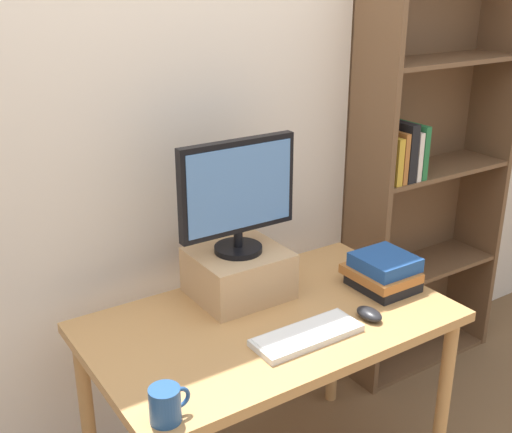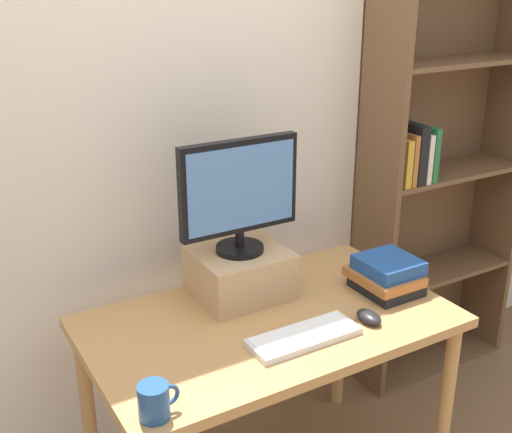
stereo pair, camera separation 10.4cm
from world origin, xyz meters
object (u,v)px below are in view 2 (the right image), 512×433
object	(u,v)px
book_stack	(386,275)
computer_monitor	(238,193)
bookshelf_unit	(435,170)
keyboard	(304,336)
desk	(269,340)
coffee_mug	(155,401)
computer_mouse	(369,317)
riser_box	(239,273)

from	to	relation	value
book_stack	computer_monitor	bearing A→B (deg)	152.78
bookshelf_unit	keyboard	world-z (taller)	bookshelf_unit
computer_monitor	book_stack	xyz separation A→B (m)	(0.48, -0.25, -0.33)
computer_monitor	book_stack	bearing A→B (deg)	-27.22
desk	computer_monitor	distance (m)	0.52
coffee_mug	computer_mouse	bearing A→B (deg)	6.90
book_stack	coffee_mug	xyz separation A→B (m)	(-1.00, -0.24, -0.01)
keyboard	riser_box	bearing A→B (deg)	94.21
desk	bookshelf_unit	world-z (taller)	bookshelf_unit
book_stack	desk	bearing A→B (deg)	174.41
computer_mouse	book_stack	bearing A→B (deg)	36.07
keyboard	coffee_mug	world-z (taller)	coffee_mug
bookshelf_unit	coffee_mug	bearing A→B (deg)	-157.70
desk	book_stack	world-z (taller)	book_stack
computer_mouse	riser_box	bearing A→B (deg)	125.43
book_stack	riser_box	bearing A→B (deg)	152.64
desk	bookshelf_unit	distance (m)	1.24
desk	riser_box	xyz separation A→B (m)	(-0.00, 0.20, 0.17)
computer_monitor	computer_mouse	world-z (taller)	computer_monitor
computer_monitor	coffee_mug	size ratio (longest dim) A/B	3.83
desk	riser_box	size ratio (longest dim) A/B	3.81
coffee_mug	desk	bearing A→B (deg)	28.64
keyboard	coffee_mug	distance (m)	0.56
desk	book_stack	distance (m)	0.50
bookshelf_unit	keyboard	bearing A→B (deg)	-152.92
computer_monitor	book_stack	distance (m)	0.63
bookshelf_unit	computer_monitor	xyz separation A→B (m)	(-1.13, -0.19, 0.14)
desk	riser_box	distance (m)	0.27
bookshelf_unit	computer_mouse	xyz separation A→B (m)	(-0.85, -0.58, -0.23)
bookshelf_unit	riser_box	distance (m)	1.16
desk	coffee_mug	world-z (taller)	coffee_mug
bookshelf_unit	riser_box	xyz separation A→B (m)	(-1.13, -0.19, -0.16)
bookshelf_unit	coffee_mug	world-z (taller)	bookshelf_unit
riser_box	keyboard	xyz separation A→B (m)	(0.03, -0.37, -0.07)
computer_monitor	computer_mouse	bearing A→B (deg)	-54.46
bookshelf_unit	computer_monitor	size ratio (longest dim) A/B	4.47
desk	keyboard	distance (m)	0.20
computer_monitor	book_stack	world-z (taller)	computer_monitor
computer_mouse	computer_monitor	bearing A→B (deg)	125.54
bookshelf_unit	coffee_mug	xyz separation A→B (m)	(-1.66, -0.68, -0.19)
desk	keyboard	world-z (taller)	keyboard
bookshelf_unit	book_stack	bearing A→B (deg)	-146.27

